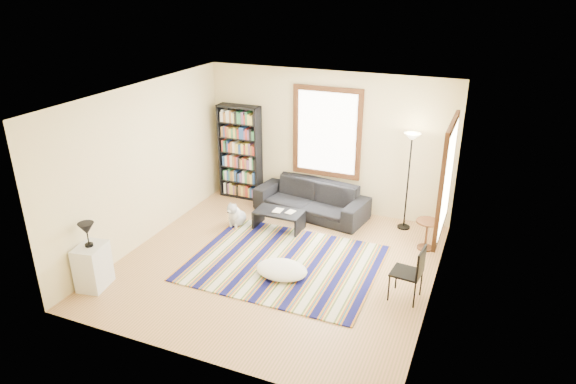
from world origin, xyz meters
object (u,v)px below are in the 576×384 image
at_px(white_cabinet, 93,266).
at_px(floor_lamp, 408,182).
at_px(dog, 237,213).
at_px(side_table, 426,235).
at_px(floor_cushion, 282,270).
at_px(bookshelf, 240,152).
at_px(sofa, 311,199).
at_px(coffee_table, 279,220).
at_px(folding_chair, 406,273).

bearing_deg(white_cabinet, floor_lamp, 33.73).
bearing_deg(floor_lamp, dog, -159.18).
height_order(floor_lamp, side_table, floor_lamp).
bearing_deg(floor_cushion, white_cabinet, -151.22).
height_order(bookshelf, dog, bookshelf).
relative_size(sofa, dog, 4.44).
bearing_deg(dog, bookshelf, 118.82).
distance_m(floor_lamp, side_table, 1.07).
relative_size(coffee_table, side_table, 1.67).
bearing_deg(side_table, sofa, 166.38).
xyz_separation_m(sofa, bookshelf, (-1.71, 0.27, 0.67)).
height_order(folding_chair, dog, folding_chair).
height_order(folding_chair, white_cabinet, folding_chair).
bearing_deg(bookshelf, dog, -65.64).
bearing_deg(bookshelf, side_table, -11.69).
bearing_deg(dog, sofa, 46.97).
xyz_separation_m(side_table, white_cabinet, (-4.50, -3.17, 0.08)).
bearing_deg(sofa, folding_chair, -34.79).
bearing_deg(side_table, floor_cushion, -137.86).
distance_m(bookshelf, floor_cushion, 3.47).
bearing_deg(white_cabinet, side_table, 25.04).
relative_size(bookshelf, floor_cushion, 2.38).
bearing_deg(floor_lamp, folding_chair, -78.87).
height_order(bookshelf, floor_cushion, bookshelf).
bearing_deg(floor_lamp, sofa, -176.89).
bearing_deg(side_table, dog, -172.49).
bearing_deg(side_table, coffee_table, -173.95).
relative_size(sofa, side_table, 4.16).
height_order(floor_cushion, side_table, side_table).
bearing_deg(white_cabinet, bookshelf, 73.53).
height_order(floor_cushion, floor_lamp, floor_lamp).
relative_size(bookshelf, folding_chair, 2.33).
relative_size(coffee_table, dog, 1.78).
height_order(sofa, side_table, sofa).
relative_size(folding_chair, dog, 1.70).
distance_m(sofa, white_cabinet, 4.32).
relative_size(floor_cushion, white_cabinet, 1.20).
relative_size(floor_lamp, dog, 3.68).
relative_size(floor_lamp, side_table, 3.44).
xyz_separation_m(floor_cushion, white_cabinet, (-2.53, -1.39, 0.24)).
distance_m(floor_lamp, white_cabinet, 5.57).
distance_m(floor_cushion, floor_lamp, 2.97).
relative_size(folding_chair, white_cabinet, 1.23).
bearing_deg(folding_chair, bookshelf, 153.99).
xyz_separation_m(coffee_table, floor_lamp, (2.17, 0.95, 0.75)).
bearing_deg(coffee_table, floor_cushion, -64.75).
bearing_deg(floor_cushion, dog, 138.47).
bearing_deg(sofa, coffee_table, -101.97).
bearing_deg(dog, floor_cushion, -37.07).
height_order(bookshelf, folding_chair, bookshelf).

